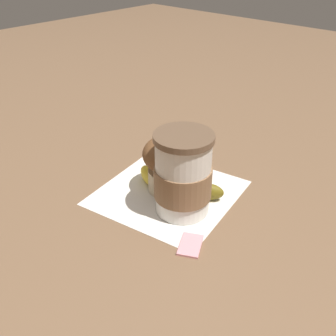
% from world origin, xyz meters
% --- Properties ---
extents(ground_plane, '(3.00, 3.00, 0.00)m').
position_xyz_m(ground_plane, '(0.00, 0.00, 0.00)').
color(ground_plane, brown).
extents(paper_napkin, '(0.27, 0.27, 0.00)m').
position_xyz_m(paper_napkin, '(0.00, 0.00, 0.00)').
color(paper_napkin, white).
rests_on(paper_napkin, ground_plane).
extents(coffee_cup, '(0.10, 0.10, 0.14)m').
position_xyz_m(coffee_cup, '(-0.05, 0.02, 0.07)').
color(coffee_cup, silver).
rests_on(coffee_cup, paper_napkin).
extents(muffin, '(0.09, 0.09, 0.10)m').
position_xyz_m(muffin, '(0.01, -0.01, 0.06)').
color(muffin, beige).
rests_on(muffin, paper_napkin).
extents(banana, '(0.17, 0.08, 0.03)m').
position_xyz_m(banana, '(-0.01, -0.01, 0.02)').
color(banana, yellow).
rests_on(banana, paper_napkin).
extents(sugar_packet, '(0.05, 0.06, 0.01)m').
position_xyz_m(sugar_packet, '(-0.12, 0.08, 0.00)').
color(sugar_packet, pink).
rests_on(sugar_packet, ground_plane).
extents(wooden_stirrer, '(0.10, 0.06, 0.00)m').
position_xyz_m(wooden_stirrer, '(0.11, -0.17, 0.00)').
color(wooden_stirrer, '#9E7547').
rests_on(wooden_stirrer, ground_plane).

